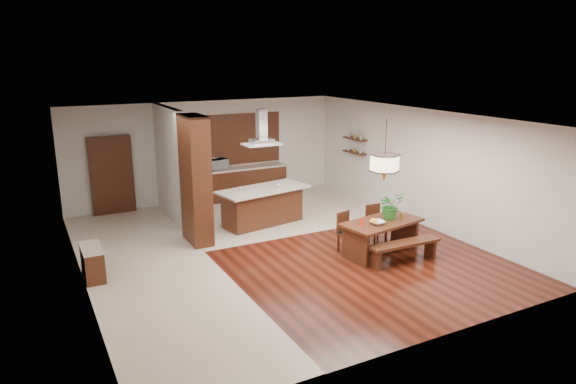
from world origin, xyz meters
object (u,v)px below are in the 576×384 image
hallway_console (93,263)px  microwave (217,164)px  kitchen_island (263,206)px  dining_table (381,230)px  dining_bench (404,252)px  foliage_plant (390,205)px  dining_chair_left (349,232)px  pendant_lantern (385,151)px  dining_chair_right (377,224)px  island_cup (278,185)px  range_hood (262,127)px  fruit_bowl (377,223)px

hallway_console → microwave: 5.71m
kitchen_island → hallway_console: bearing=-171.3°
dining_table → dining_bench: 0.71m
foliage_plant → dining_chair_left: bearing=154.3°
pendant_lantern → kitchen_island: pendant_lantern is taller
hallway_console → dining_chair_right: bearing=-8.9°
hallway_console → kitchen_island: bearing=18.8°
dining_chair_left → dining_chair_right: 0.88m
dining_bench → island_cup: bearing=107.7°
dining_chair_right → range_hood: size_ratio=0.96×
dining_chair_right → pendant_lantern: (-0.34, -0.61, 1.81)m
dining_table → kitchen_island: bearing=114.9°
hallway_console → foliage_plant: foliage_plant is taller
hallway_console → foliage_plant: 6.15m
dining_bench → range_hood: size_ratio=1.78×
microwave → kitchen_island: bearing=-105.4°
range_hood → microwave: 2.88m
dining_chair_left → microwave: microwave is taller
hallway_console → dining_chair_left: (5.13, -1.09, 0.11)m
pendant_lantern → foliage_plant: (0.27, 0.07, -1.22)m
dining_chair_left → kitchen_island: kitchen_island is taller
dining_chair_left → range_hood: 3.38m
hallway_console → fruit_bowl: fruit_bowl is taller
dining_chair_left → microwave: bearing=88.3°
pendant_lantern → fruit_bowl: bearing=-149.5°
island_cup → dining_chair_right: bearing=-59.3°
pendant_lantern → dining_chair_left: bearing=139.1°
range_hood → island_cup: 1.52m
dining_chair_right → range_hood: range_hood is taller
dining_bench → pendant_lantern: 2.12m
dining_chair_right → kitchen_island: size_ratio=0.36×
kitchen_island → microwave: microwave is taller
pendant_lantern → fruit_bowl: pendant_lantern is taller
pendant_lantern → foliage_plant: bearing=15.0°
hallway_console → pendant_lantern: 6.17m
foliage_plant → dining_bench: bearing=-102.9°
range_hood → dining_table: bearing=-65.1°
hallway_console → dining_table: size_ratio=0.46×
dining_chair_left → fruit_bowl: 0.75m
dining_bench → fruit_bowl: 0.81m
fruit_bowl → kitchen_island: bearing=110.6°
dining_chair_right → fruit_bowl: dining_chair_right is taller
dining_bench → range_hood: range_hood is taller
dining_bench → microwave: (-1.75, 6.16, 0.88)m
range_hood → microwave: (-0.25, 2.53, -1.36)m
pendant_lantern → island_cup: (-1.02, 2.91, -1.25)m
hallway_console → dining_table: 5.87m
dining_table → dining_chair_left: bearing=139.1°
pendant_lantern → range_hood: same height
range_hood → hallway_console: bearing=-161.1°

